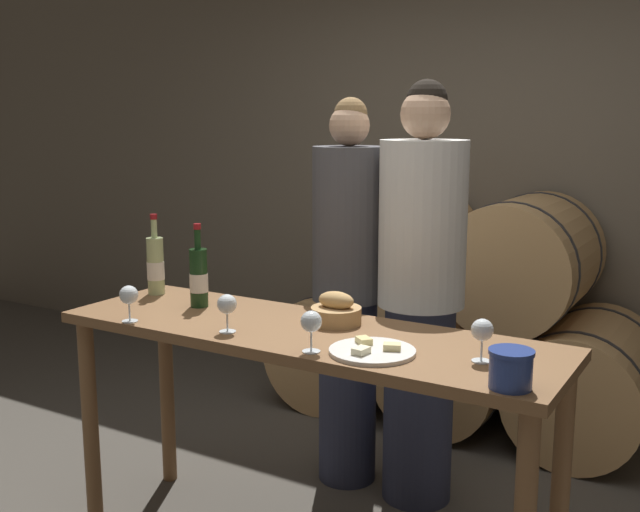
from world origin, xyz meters
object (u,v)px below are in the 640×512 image
Objects in this scene: tasting_table at (304,364)px; wine_glass_right at (482,331)px; bread_basket at (336,312)px; person_left at (348,291)px; wine_glass_left at (227,305)px; wine_bottle_white at (156,265)px; person_right at (421,294)px; wine_glass_far_left at (129,296)px; wine_glass_center at (311,323)px; blue_crock at (511,367)px; cheese_plate at (372,351)px; wine_bottle_red at (199,277)px.

tasting_table is 0.71m from wine_glass_right.
bread_basket is 1.36× the size of wine_glass_right.
wine_glass_left is (-0.03, -0.84, 0.11)m from person_left.
person_left reaches higher than wine_bottle_white.
person_right is at bearing 79.11° from bread_basket.
wine_glass_far_left is 0.78m from wine_glass_center.
wine_glass_left is at bearing 177.89° from blue_crock.
wine_glass_right is (0.88, 0.14, 0.00)m from wine_glass_left.
person_right is 0.81m from cheese_plate.
cheese_plate is at bearing 7.20° from wine_glass_far_left.
tasting_table is 0.89m from wine_bottle_white.
tasting_table is 13.66× the size of wine_glass_right.
wine_bottle_white reaches higher than bread_basket.
cheese_plate is (0.88, -0.19, -0.11)m from wine_bottle_red.
wine_bottle_red is at bearing 158.21° from wine_glass_center.
wine_bottle_white is at bearing 173.65° from wine_glass_right.
cheese_plate is 2.04× the size of wine_glass_center.
person_left is 5.18× the size of wine_bottle_red.
tasting_table is at bearing -9.40° from wine_bottle_white.
wine_bottle_white is at bearing 165.87° from wine_bottle_red.
blue_crock is at bearing -11.95° from wine_bottle_white.
wine_bottle_white is at bearing 167.21° from cheese_plate.
cheese_plate is at bearing 4.63° from wine_glass_left.
tasting_table is 0.70m from person_right.
wine_bottle_white is (-0.84, 0.14, 0.26)m from tasting_table.
wine_glass_left is (0.63, -0.31, -0.03)m from wine_bottle_white.
person_right is 0.94m from wine_bottle_red.
wine_bottle_red is 2.44× the size of wine_glass_far_left.
wine_glass_left reaches higher than bread_basket.
wine_glass_left and wine_glass_right have the same top height.
wine_bottle_white reaches higher than cheese_plate.
person_left is at bearing 105.11° from tasting_table.
wine_glass_left is at bearing 10.70° from wine_glass_far_left.
cheese_plate is 2.04× the size of wine_glass_right.
wine_glass_far_left is 1.00× the size of wine_glass_right.
person_left is 1.02m from wine_glass_far_left.
person_right reaches higher than blue_crock.
person_left is 1.33m from blue_crock.
wine_glass_center is at bearing -68.71° from person_left.
blue_crock is 0.94× the size of wine_glass_far_left.
wine_glass_left is (-1.03, 0.04, 0.04)m from blue_crock.
wine_bottle_red is 2.44× the size of wine_glass_left.
person_left reaches higher than wine_bottle_red.
wine_bottle_red reaches higher than wine_glass_center.
wine_glass_center is at bearing 2.37° from wine_glass_far_left.
bread_basket is at bearing 46.67° from wine_glass_left.
person_left is 12.68× the size of wine_glass_left.
cheese_plate is at bearing -12.79° from wine_bottle_white.
bread_basket is at bearing 61.09° from tasting_table.
bread_basket reaches higher than blue_crock.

